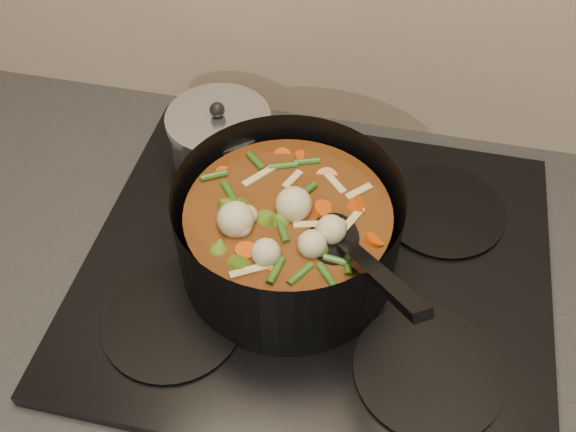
# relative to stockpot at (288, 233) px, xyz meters

# --- Properties ---
(counter) EXTENTS (2.64, 0.64, 0.91)m
(counter) POSITION_rel_stockpot_xyz_m (0.04, 0.01, -0.54)
(counter) COLOR brown
(counter) RESTS_ON ground
(stovetop) EXTENTS (0.62, 0.54, 0.03)m
(stovetop) POSITION_rel_stockpot_xyz_m (0.04, 0.01, -0.07)
(stovetop) COLOR black
(stovetop) RESTS_ON counter
(stockpot) EXTENTS (0.37, 0.37, 0.21)m
(stockpot) POSITION_rel_stockpot_xyz_m (0.00, 0.00, 0.00)
(stockpot) COLOR black
(stockpot) RESTS_ON stovetop
(saucepan) EXTENTS (0.15, 0.15, 0.12)m
(saucepan) POSITION_rel_stockpot_xyz_m (-0.14, 0.16, -0.01)
(saucepan) COLOR silver
(saucepan) RESTS_ON stovetop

